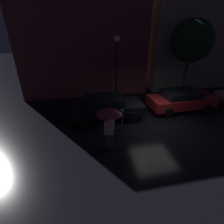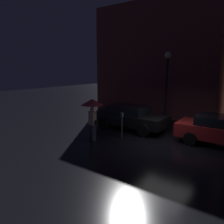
# 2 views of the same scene
# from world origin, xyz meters

# --- Properties ---
(ground_plane) EXTENTS (60.00, 60.00, 0.00)m
(ground_plane) POSITION_xyz_m (0.00, 0.00, 0.00)
(ground_plane) COLOR black
(building_facade_left) EXTENTS (9.39, 3.00, 8.18)m
(building_facade_left) POSITION_xyz_m (-3.50, 6.50, 4.09)
(building_facade_left) COLOR brown
(building_facade_left) RESTS_ON ground
(building_facade_right) EXTENTS (8.47, 3.00, 11.00)m
(building_facade_right) POSITION_xyz_m (6.08, 6.50, 5.50)
(building_facade_right) COLOR gray
(building_facade_right) RESTS_ON ground
(parked_car_black) EXTENTS (4.22, 1.99, 1.37)m
(parked_car_black) POSITION_xyz_m (-2.67, 1.40, 0.74)
(parked_car_black) COLOR black
(parked_car_black) RESTS_ON ground
(parked_car_red) EXTENTS (4.34, 1.96, 1.36)m
(parked_car_red) POSITION_xyz_m (2.32, 1.54, 0.72)
(parked_car_red) COLOR maroon
(parked_car_red) RESTS_ON ground
(pedestrian_with_umbrella) EXTENTS (1.07, 1.07, 2.07)m
(pedestrian_with_umbrella) POSITION_xyz_m (-3.03, -1.50, 1.65)
(pedestrian_with_umbrella) COLOR #383842
(pedestrian_with_umbrella) RESTS_ON ground
(parking_meter) EXTENTS (0.12, 0.10, 1.31)m
(parking_meter) POSITION_xyz_m (-2.13, -0.28, 0.81)
(parking_meter) COLOR #4C5154
(parking_meter) RESTS_ON ground
(street_lamp_near) EXTENTS (0.41, 0.41, 4.48)m
(street_lamp_near) POSITION_xyz_m (-1.53, 3.79, 3.07)
(street_lamp_near) COLOR black
(street_lamp_near) RESTS_ON ground
(street_tree) EXTENTS (2.78, 2.78, 5.50)m
(street_tree) POSITION_xyz_m (3.47, 3.37, 4.10)
(street_tree) COLOR #473323
(street_tree) RESTS_ON ground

